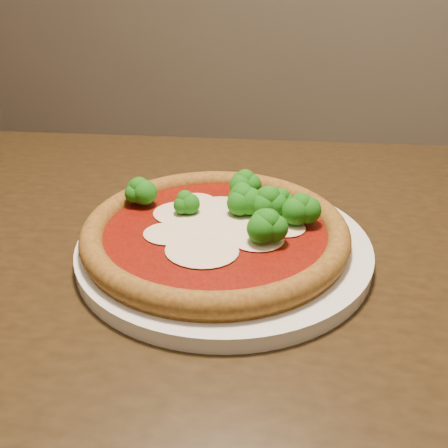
# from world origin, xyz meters

# --- Properties ---
(dining_table) EXTENTS (1.46, 1.02, 0.75)m
(dining_table) POSITION_xyz_m (-0.02, 0.03, 0.66)
(dining_table) COLOR black
(dining_table) RESTS_ON floor
(plate) EXTENTS (0.35, 0.35, 0.02)m
(plate) POSITION_xyz_m (-0.01, 0.00, 0.76)
(plate) COLOR silver
(plate) RESTS_ON dining_table
(pizza) EXTENTS (0.32, 0.32, 0.06)m
(pizza) POSITION_xyz_m (-0.01, 0.01, 0.78)
(pizza) COLOR brown
(pizza) RESTS_ON plate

